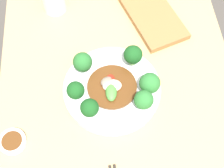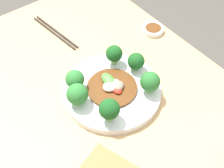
% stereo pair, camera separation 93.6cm
% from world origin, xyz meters
% --- Properties ---
extents(ground_plane, '(8.00, 8.00, 0.00)m').
position_xyz_m(ground_plane, '(0.00, 0.00, 0.00)').
color(ground_plane, '#4C4742').
extents(table, '(0.97, 0.70, 0.77)m').
position_xyz_m(table, '(0.00, 0.00, 0.39)').
color(table, tan).
rests_on(table, ground_plane).
extents(plate, '(0.28, 0.28, 0.02)m').
position_xyz_m(plate, '(0.04, 0.02, 0.78)').
color(plate, silver).
rests_on(plate, table).
extents(broccoli_southwest, '(0.05, 0.05, 0.06)m').
position_xyz_m(broccoli_southwest, '(-0.03, -0.06, 0.83)').
color(broccoli_southwest, '#70A356').
rests_on(broccoli_southwest, plate).
extents(broccoli_northeast, '(0.06, 0.06, 0.07)m').
position_xyz_m(broccoli_northeast, '(0.11, 0.10, 0.83)').
color(broccoli_northeast, '#7AAD5B').
rests_on(broccoli_northeast, plate).
extents(broccoli_north, '(0.05, 0.05, 0.06)m').
position_xyz_m(broccoli_north, '(0.02, 0.12, 0.83)').
color(broccoli_north, '#70A356').
rests_on(broccoli_north, plate).
extents(broccoli_northwest, '(0.05, 0.05, 0.06)m').
position_xyz_m(broccoli_northwest, '(-0.04, 0.09, 0.83)').
color(broccoli_northwest, '#89B76B').
rests_on(broccoli_northwest, plate).
extents(broccoli_southeast, '(0.05, 0.05, 0.07)m').
position_xyz_m(broccoli_southeast, '(0.11, -0.05, 0.84)').
color(broccoli_southeast, '#89B76B').
rests_on(broccoli_southeast, plate).
extents(broccoli_south, '(0.06, 0.06, 0.07)m').
position_xyz_m(broccoli_south, '(0.02, -0.08, 0.83)').
color(broccoli_south, '#7AAD5B').
rests_on(broccoli_south, plate).
extents(stirfry_center, '(0.14, 0.14, 0.02)m').
position_xyz_m(stirfry_center, '(0.04, 0.02, 0.80)').
color(stirfry_center, '#5B3314').
rests_on(stirfry_center, plate).
extents(sauce_dish, '(0.07, 0.07, 0.02)m').
position_xyz_m(sauce_dish, '(-0.09, 0.30, 0.78)').
color(sauce_dish, silver).
rests_on(sauce_dish, table).
extents(cutting_board, '(0.30, 0.22, 0.02)m').
position_xyz_m(cutting_board, '(0.31, -0.13, 0.78)').
color(cutting_board, olive).
rests_on(cutting_board, table).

